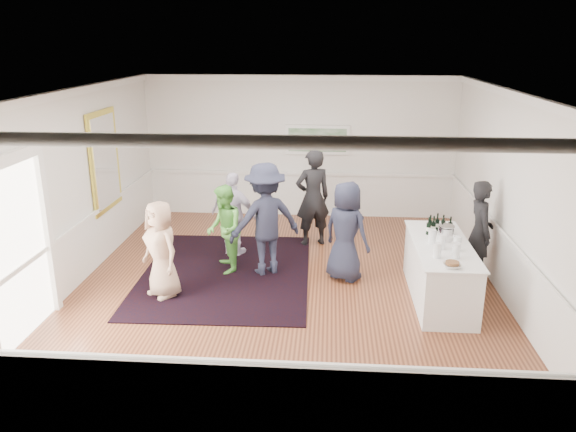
# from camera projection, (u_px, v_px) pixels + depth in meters

# --- Properties ---
(floor) EXTENTS (8.00, 8.00, 0.00)m
(floor) POSITION_uv_depth(u_px,v_px,m) (286.00, 286.00, 9.39)
(floor) COLOR brown
(floor) RESTS_ON ground
(ceiling) EXTENTS (7.00, 8.00, 0.02)m
(ceiling) POSITION_uv_depth(u_px,v_px,m) (286.00, 91.00, 8.43)
(ceiling) COLOR white
(ceiling) RESTS_ON wall_back
(wall_left) EXTENTS (0.02, 8.00, 3.20)m
(wall_left) POSITION_uv_depth(u_px,v_px,m) (73.00, 189.00, 9.16)
(wall_left) COLOR white
(wall_left) RESTS_ON floor
(wall_right) EXTENTS (0.02, 8.00, 3.20)m
(wall_right) POSITION_uv_depth(u_px,v_px,m) (511.00, 198.00, 8.66)
(wall_right) COLOR white
(wall_right) RESTS_ON floor
(wall_back) EXTENTS (7.00, 0.02, 3.20)m
(wall_back) POSITION_uv_depth(u_px,v_px,m) (300.00, 147.00, 12.71)
(wall_back) COLOR white
(wall_back) RESTS_ON floor
(wall_front) EXTENTS (7.00, 0.02, 3.20)m
(wall_front) POSITION_uv_depth(u_px,v_px,m) (252.00, 309.00, 5.11)
(wall_front) COLOR white
(wall_front) RESTS_ON floor
(wainscoting) EXTENTS (7.00, 8.00, 1.00)m
(wainscoting) POSITION_uv_depth(u_px,v_px,m) (286.00, 258.00, 9.24)
(wainscoting) COLOR white
(wainscoting) RESTS_ON floor
(mirror) EXTENTS (0.05, 1.25, 1.85)m
(mirror) POSITION_uv_depth(u_px,v_px,m) (105.00, 161.00, 10.33)
(mirror) COLOR yellow
(mirror) RESTS_ON wall_left
(doorway) EXTENTS (0.10, 1.78, 2.56)m
(doorway) POSITION_uv_depth(u_px,v_px,m) (15.00, 240.00, 7.41)
(doorway) COLOR white
(doorway) RESTS_ON wall_left
(landscape_painting) EXTENTS (1.44, 0.06, 0.66)m
(landscape_painting) POSITION_uv_depth(u_px,v_px,m) (317.00, 140.00, 12.58)
(landscape_painting) COLOR white
(landscape_painting) RESTS_ON wall_back
(area_rug) EXTENTS (2.99, 3.87, 0.02)m
(area_rug) POSITION_uv_depth(u_px,v_px,m) (226.00, 273.00, 9.89)
(area_rug) COLOR black
(area_rug) RESTS_ON floor
(serving_table) EXTENTS (0.87, 2.28, 0.92)m
(serving_table) POSITION_uv_depth(u_px,v_px,m) (439.00, 271.00, 8.81)
(serving_table) COLOR white
(serving_table) RESTS_ON floor
(bartender) EXTENTS (0.46, 0.66, 1.76)m
(bartender) POSITION_uv_depth(u_px,v_px,m) (480.00, 232.00, 9.32)
(bartender) COLOR black
(bartender) RESTS_ON floor
(guest_tan) EXTENTS (0.91, 0.88, 1.58)m
(guest_tan) POSITION_uv_depth(u_px,v_px,m) (161.00, 249.00, 8.82)
(guest_tan) COLOR tan
(guest_tan) RESTS_ON floor
(guest_green) EXTENTS (0.77, 0.89, 1.56)m
(guest_green) POSITION_uv_depth(u_px,v_px,m) (224.00, 229.00, 9.77)
(guest_green) COLOR #69C850
(guest_green) RESTS_ON floor
(guest_lilac) EXTENTS (1.02, 0.68, 1.60)m
(guest_lilac) POSITION_uv_depth(u_px,v_px,m) (234.00, 214.00, 10.52)
(guest_lilac) COLOR silver
(guest_lilac) RESTS_ON floor
(guest_dark_a) EXTENTS (1.47, 1.24, 1.97)m
(guest_dark_a) POSITION_uv_depth(u_px,v_px,m) (265.00, 219.00, 9.64)
(guest_dark_a) COLOR #1F2235
(guest_dark_a) RESTS_ON floor
(guest_dark_b) EXTENTS (0.83, 0.69, 1.93)m
(guest_dark_b) POSITION_uv_depth(u_px,v_px,m) (313.00, 198.00, 11.01)
(guest_dark_b) COLOR black
(guest_dark_b) RESTS_ON floor
(guest_navy) EXTENTS (1.00, 0.93, 1.71)m
(guest_navy) POSITION_uv_depth(u_px,v_px,m) (346.00, 231.00, 9.43)
(guest_navy) COLOR #1F2235
(guest_navy) RESTS_ON floor
(wine_bottles) EXTENTS (0.42, 0.36, 0.31)m
(wine_bottles) POSITION_uv_depth(u_px,v_px,m) (439.00, 224.00, 9.08)
(wine_bottles) COLOR black
(wine_bottles) RESTS_ON serving_table
(juice_pitchers) EXTENTS (0.46, 0.70, 0.24)m
(juice_pitchers) POSITION_uv_depth(u_px,v_px,m) (445.00, 244.00, 8.31)
(juice_pitchers) COLOR #87B23F
(juice_pitchers) RESTS_ON serving_table
(ice_bucket) EXTENTS (0.26, 0.26, 0.25)m
(ice_bucket) POSITION_uv_depth(u_px,v_px,m) (446.00, 233.00, 8.78)
(ice_bucket) COLOR silver
(ice_bucket) RESTS_ON serving_table
(nut_bowl) EXTENTS (0.25, 0.25, 0.08)m
(nut_bowl) POSITION_uv_depth(u_px,v_px,m) (452.00, 265.00, 7.77)
(nut_bowl) COLOR white
(nut_bowl) RESTS_ON serving_table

